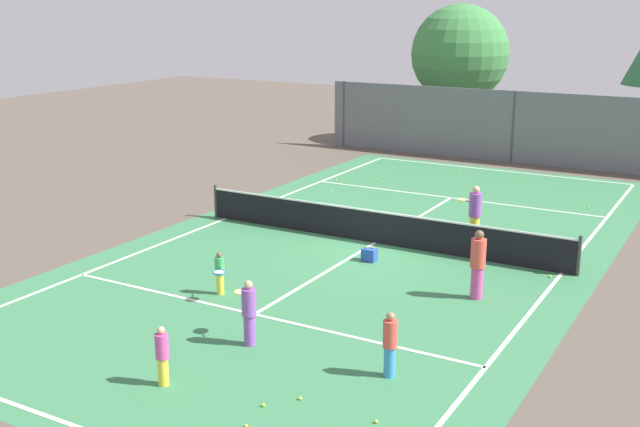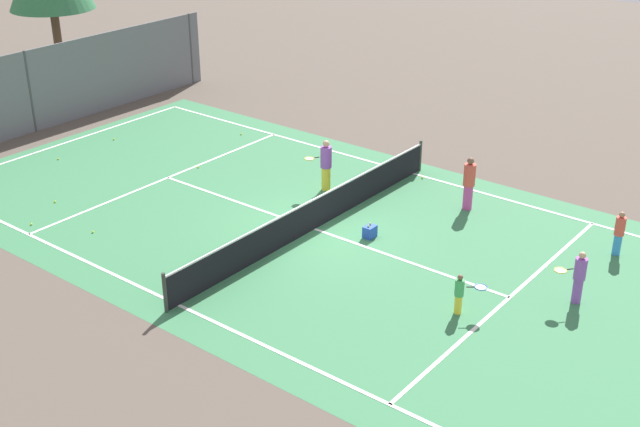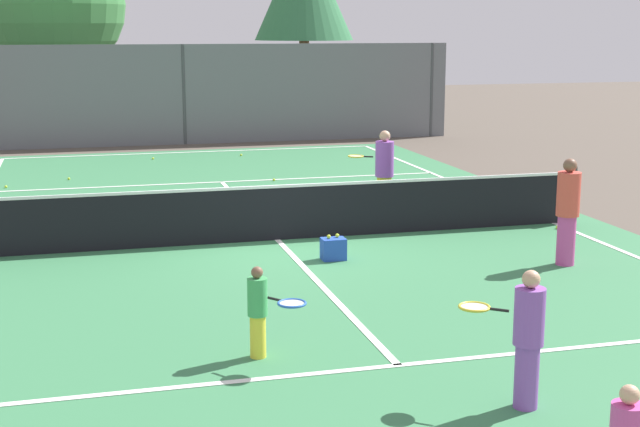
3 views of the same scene
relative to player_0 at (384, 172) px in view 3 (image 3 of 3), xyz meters
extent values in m
plane|color=brown|center=(-2.52, -1.53, -0.89)|extent=(80.00, 80.00, 0.00)
cube|color=#387A4C|center=(-2.52, -1.53, -0.89)|extent=(13.00, 25.00, 0.00)
cube|color=white|center=(2.98, -1.53, -0.89)|extent=(0.10, 24.00, 0.01)
cube|color=white|center=(-2.52, 10.47, -0.89)|extent=(11.00, 0.10, 0.01)
cube|color=white|center=(-2.52, -7.93, -0.89)|extent=(11.00, 0.10, 0.01)
cube|color=white|center=(-2.52, 4.87, -0.89)|extent=(11.00, 0.10, 0.01)
cube|color=white|center=(-2.52, -1.53, -0.89)|extent=(0.10, 12.80, 0.01)
cylinder|color=#333833|center=(3.38, -1.53, -0.34)|extent=(0.10, 0.10, 1.10)
cube|color=black|center=(-2.52, -1.53, -0.42)|extent=(11.80, 0.03, 0.95)
cube|color=white|center=(-2.52, -1.53, 0.08)|extent=(11.80, 0.04, 0.05)
cube|color=slate|center=(-2.52, 12.47, 0.71)|extent=(18.00, 0.06, 3.20)
cylinder|color=#3F4447|center=(-2.52, 12.47, 0.71)|extent=(0.12, 0.12, 3.20)
cylinder|color=#3F4447|center=(5.98, 12.47, 0.71)|extent=(0.12, 0.12, 3.20)
cylinder|color=brown|center=(2.86, 18.11, 0.72)|extent=(0.39, 0.39, 3.22)
cylinder|color=brown|center=(-6.46, 16.14, 0.44)|extent=(0.37, 0.37, 2.66)
sphere|color=#3D8442|center=(-6.46, 16.14, 3.59)|extent=(4.86, 4.86, 4.86)
cylinder|color=yellow|center=(0.01, -0.01, -0.49)|extent=(0.30, 0.30, 0.81)
cylinder|color=purple|center=(0.01, -0.01, 0.27)|extent=(0.37, 0.37, 0.71)
sphere|color=tan|center=(0.01, -0.01, 0.73)|extent=(0.22, 0.22, 0.22)
cylinder|color=black|center=(-0.28, 0.16, 0.30)|extent=(0.19, 0.13, 0.03)
torus|color=yellow|center=(-0.50, 0.28, 0.30)|extent=(0.45, 0.45, 0.03)
cylinder|color=silver|center=(-0.50, 0.28, 0.30)|extent=(0.38, 0.38, 0.00)
cylinder|color=purple|center=(-1.68, -9.34, -0.56)|extent=(0.24, 0.24, 0.67)
cylinder|color=purple|center=(-1.68, -9.34, 0.07)|extent=(0.31, 0.31, 0.58)
sphere|color=tan|center=(-1.68, -9.34, 0.45)|extent=(0.18, 0.18, 0.18)
cylinder|color=black|center=(-1.91, -9.15, 0.09)|extent=(0.18, 0.15, 0.03)
torus|color=yellow|center=(-2.11, -9.00, 0.09)|extent=(0.46, 0.46, 0.03)
cylinder|color=silver|center=(-2.11, -9.00, 0.09)|extent=(0.39, 0.39, 0.00)
cylinder|color=yellow|center=(-4.00, -7.25, -0.64)|extent=(0.19, 0.19, 0.51)
cylinder|color=#3FA559|center=(-4.00, -7.25, -0.17)|extent=(0.23, 0.23, 0.44)
sphere|color=brown|center=(-4.00, -7.25, 0.12)|extent=(0.14, 0.14, 0.14)
cylinder|color=black|center=(-3.84, -7.46, -0.14)|extent=(0.14, 0.18, 0.03)
torus|color=blue|center=(-3.69, -7.66, -0.14)|extent=(0.46, 0.46, 0.03)
cylinder|color=silver|center=(-3.69, -7.66, -0.14)|extent=(0.39, 0.39, 0.00)
cylinder|color=#D14799|center=(1.58, -4.40, -0.49)|extent=(0.29, 0.29, 0.80)
cylinder|color=#E54C3F|center=(1.58, -4.40, 0.26)|extent=(0.37, 0.37, 0.70)
sphere|color=brown|center=(1.58, -4.40, 0.72)|extent=(0.22, 0.22, 0.22)
sphere|color=tan|center=(-2.07, -11.62, 0.22)|extent=(0.15, 0.15, 0.15)
cube|color=blue|center=(-1.93, -3.14, -0.71)|extent=(0.39, 0.28, 0.36)
sphere|color=#CCE533|center=(-2.01, -3.14, -0.50)|extent=(0.07, 0.07, 0.07)
sphere|color=#CCE533|center=(-1.86, -3.09, -0.50)|extent=(0.07, 0.07, 0.07)
sphere|color=#CCE533|center=(-3.83, 9.23, -0.86)|extent=(0.07, 0.07, 0.07)
sphere|color=#CCE533|center=(-6.16, 6.18, -0.86)|extent=(0.07, 0.07, 0.07)
sphere|color=#CCE533|center=(2.79, -2.01, -0.86)|extent=(0.07, 0.07, 0.07)
sphere|color=#CCE533|center=(2.17, 5.84, -0.86)|extent=(0.07, 0.07, 0.07)
sphere|color=#CCE533|center=(-1.25, 4.70, -0.86)|extent=(0.07, 0.07, 0.07)
sphere|color=#CCE533|center=(-7.60, 5.36, -0.86)|extent=(0.07, 0.07, 0.07)
sphere|color=#CCE533|center=(-1.26, 9.29, -0.86)|extent=(0.07, 0.07, 0.07)
sphere|color=#CCE533|center=(-6.78, 3.48, -0.86)|extent=(0.07, 0.07, 0.07)
camera|label=1|loc=(7.11, -21.81, 6.08)|focal=44.02mm
camera|label=2|loc=(-19.97, -15.46, 10.17)|focal=46.81mm
camera|label=3|loc=(-5.89, -17.12, 2.87)|focal=51.27mm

